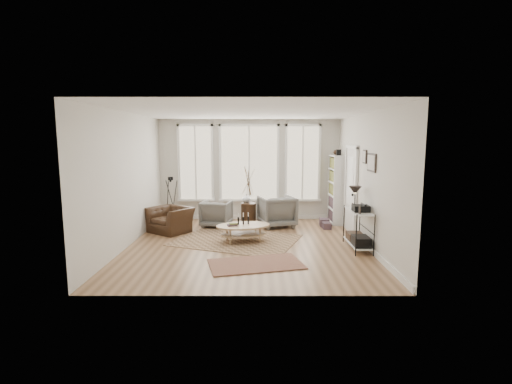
{
  "coord_description": "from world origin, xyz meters",
  "views": [
    {
      "loc": [
        0.21,
        -8.01,
        2.3
      ],
      "look_at": [
        0.2,
        0.6,
        1.1
      ],
      "focal_mm": 26.0,
      "sensor_mm": 36.0,
      "label": 1
    }
  ],
  "objects_px": {
    "coffee_table": "(243,229)",
    "armchair_right": "(277,211)",
    "bookcase": "(336,189)",
    "low_shelf": "(358,225)",
    "side_table": "(248,195)",
    "accent_chair": "(171,220)",
    "armchair_left": "(217,214)"
  },
  "relations": [
    {
      "from": "low_shelf",
      "to": "armchair_left",
      "type": "xyz_separation_m",
      "value": [
        -3.24,
        2.06,
        -0.16
      ]
    },
    {
      "from": "bookcase",
      "to": "low_shelf",
      "type": "xyz_separation_m",
      "value": [
        -0.06,
        -2.52,
        -0.44
      ]
    },
    {
      "from": "armchair_right",
      "to": "accent_chair",
      "type": "bearing_deg",
      "value": -2.4
    },
    {
      "from": "armchair_left",
      "to": "coffee_table",
      "type": "bearing_deg",
      "value": 126.83
    },
    {
      "from": "low_shelf",
      "to": "armchair_left",
      "type": "relative_size",
      "value": 1.69
    },
    {
      "from": "coffee_table",
      "to": "armchair_right",
      "type": "relative_size",
      "value": 1.53
    },
    {
      "from": "bookcase",
      "to": "low_shelf",
      "type": "bearing_deg",
      "value": -91.28
    },
    {
      "from": "coffee_table",
      "to": "armchair_right",
      "type": "xyz_separation_m",
      "value": [
        0.85,
        1.53,
        0.11
      ]
    },
    {
      "from": "low_shelf",
      "to": "accent_chair",
      "type": "distance_m",
      "value": 4.58
    },
    {
      "from": "bookcase",
      "to": "coffee_table",
      "type": "height_order",
      "value": "bookcase"
    },
    {
      "from": "side_table",
      "to": "accent_chair",
      "type": "relative_size",
      "value": 1.77
    },
    {
      "from": "coffee_table",
      "to": "armchair_left",
      "type": "relative_size",
      "value": 1.81
    },
    {
      "from": "side_table",
      "to": "coffee_table",
      "type": "bearing_deg",
      "value": -93.11
    },
    {
      "from": "bookcase",
      "to": "low_shelf",
      "type": "relative_size",
      "value": 1.58
    },
    {
      "from": "armchair_right",
      "to": "side_table",
      "type": "height_order",
      "value": "side_table"
    },
    {
      "from": "low_shelf",
      "to": "armchair_right",
      "type": "distance_m",
      "value": 2.64
    },
    {
      "from": "coffee_table",
      "to": "side_table",
      "type": "distance_m",
      "value": 1.76
    },
    {
      "from": "low_shelf",
      "to": "coffee_table",
      "type": "height_order",
      "value": "low_shelf"
    },
    {
      "from": "coffee_table",
      "to": "armchair_right",
      "type": "distance_m",
      "value": 1.76
    },
    {
      "from": "armchair_left",
      "to": "side_table",
      "type": "height_order",
      "value": "side_table"
    },
    {
      "from": "accent_chair",
      "to": "armchair_right",
      "type": "bearing_deg",
      "value": 47.85
    },
    {
      "from": "bookcase",
      "to": "accent_chair",
      "type": "height_order",
      "value": "bookcase"
    },
    {
      "from": "coffee_table",
      "to": "accent_chair",
      "type": "xyz_separation_m",
      "value": [
        -1.86,
        0.91,
        0.01
      ]
    },
    {
      "from": "bookcase",
      "to": "accent_chair",
      "type": "relative_size",
      "value": 2.14
    },
    {
      "from": "armchair_left",
      "to": "armchair_right",
      "type": "bearing_deg",
      "value": -169.33
    },
    {
      "from": "low_shelf",
      "to": "side_table",
      "type": "bearing_deg",
      "value": 137.05
    },
    {
      "from": "low_shelf",
      "to": "bookcase",
      "type": "bearing_deg",
      "value": 88.72
    },
    {
      "from": "coffee_table",
      "to": "armchair_right",
      "type": "height_order",
      "value": "armchair_right"
    },
    {
      "from": "armchair_right",
      "to": "side_table",
      "type": "relative_size",
      "value": 0.53
    },
    {
      "from": "armchair_right",
      "to": "accent_chair",
      "type": "height_order",
      "value": "armchair_right"
    },
    {
      "from": "armchair_right",
      "to": "coffee_table",
      "type": "bearing_deg",
      "value": 45.64
    },
    {
      "from": "coffee_table",
      "to": "side_table",
      "type": "xyz_separation_m",
      "value": [
        0.09,
        1.68,
        0.52
      ]
    }
  ]
}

